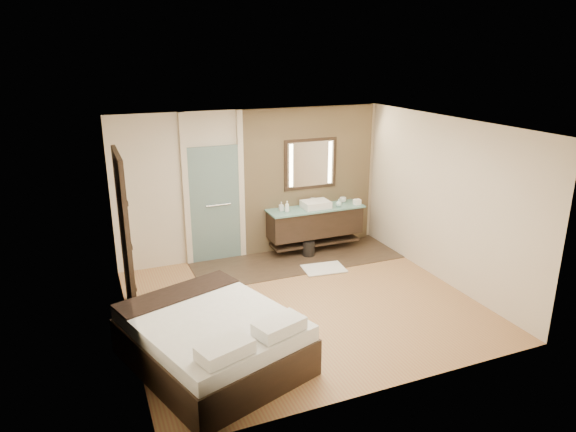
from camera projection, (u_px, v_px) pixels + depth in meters
name	position (u px, v px, depth m)	size (l,w,h in m)	color
floor	(303.00, 304.00, 7.80)	(5.00, 5.00, 0.00)	#9F6342
tile_strip	(297.00, 260.00, 9.42)	(3.80, 1.30, 0.01)	#34251C
stone_wall	(309.00, 179.00, 9.73)	(2.60, 0.08, 2.70)	tan
vanity	(315.00, 222.00, 9.71)	(1.85, 0.55, 0.88)	black
mirror_unit	(311.00, 164.00, 9.59)	(1.06, 0.04, 0.96)	black
frosted_door	(215.00, 200.00, 9.11)	(1.10, 0.12, 2.70)	#9CC6C3
shoji_partition	(125.00, 237.00, 7.08)	(0.06, 1.20, 2.40)	black
bed	(212.00, 339.00, 6.21)	(2.26, 2.52, 0.80)	black
bath_mat	(324.00, 269.00, 9.01)	(0.72, 0.50, 0.02)	white
waste_bin	(309.00, 249.00, 9.57)	(0.23, 0.23, 0.28)	black
tissue_box	(357.00, 202.00, 9.78)	(0.12, 0.12, 0.10)	white
soap_bottle_a	(287.00, 206.00, 9.32)	(0.08, 0.08, 0.20)	white
soap_bottle_b	(281.00, 206.00, 9.39)	(0.07, 0.08, 0.17)	#B2B2B2
soap_bottle_c	(339.00, 203.00, 9.64)	(0.12, 0.12, 0.15)	#ACD9D3
cup	(343.00, 200.00, 9.93)	(0.13, 0.13, 0.10)	silver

